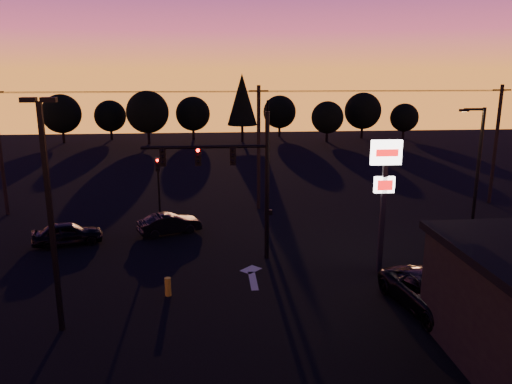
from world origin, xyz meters
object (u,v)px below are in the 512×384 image
at_px(traffic_signal_mast, 237,170).
at_px(suv_parked, 431,294).
at_px(bollard, 168,287).
at_px(pylon_sign, 385,178).
at_px(car_left, 68,233).
at_px(secondary_signal, 158,180).
at_px(streetlight, 476,170).
at_px(car_mid, 170,224).
at_px(parking_lot_light, 49,202).

relative_size(traffic_signal_mast, suv_parked, 1.60).
xyz_separation_m(traffic_signal_mast, bollard, (-3.43, -4.26, -4.50)).
bearing_deg(suv_parked, pylon_sign, 91.18).
height_order(pylon_sign, car_left, pylon_sign).
height_order(car_left, suv_parked, suv_parked).
xyz_separation_m(pylon_sign, car_left, (-16.97, 5.73, -4.24)).
xyz_separation_m(traffic_signal_mast, secondary_signal, (-4.90, 7.49, -2.07)).
bearing_deg(streetlight, suv_parked, -126.52).
relative_size(bollard, suv_parked, 0.16).
relative_size(secondary_signal, car_mid, 1.11).
xyz_separation_m(traffic_signal_mast, suv_parked, (7.93, -6.70, -4.19)).
bearing_deg(streetlight, bollard, -161.69).
bearing_deg(parking_lot_light, streetlight, 21.65).
xyz_separation_m(parking_lot_light, streetlight, (21.41, 8.50, -0.85)).
relative_size(traffic_signal_mast, parking_lot_light, 0.94).
height_order(secondary_signal, suv_parked, secondary_signal).
relative_size(traffic_signal_mast, streetlight, 1.07).
bearing_deg(secondary_signal, pylon_sign, -39.77).
distance_m(bollard, car_left, 9.89).
xyz_separation_m(pylon_sign, car_mid, (-11.13, 7.20, -4.27)).
distance_m(secondary_signal, suv_parked, 19.25).
distance_m(pylon_sign, bollard, 11.57).
bearing_deg(traffic_signal_mast, secondary_signal, 123.19).
xyz_separation_m(parking_lot_light, bollard, (3.98, 2.73, -4.84)).
bearing_deg(secondary_signal, streetlight, -17.56).
distance_m(car_left, suv_parked, 20.39).
bearing_deg(bollard, car_left, 130.71).
height_order(pylon_sign, bollard, pylon_sign).
bearing_deg(streetlight, parking_lot_light, -158.35).
bearing_deg(bollard, traffic_signal_mast, 51.20).
relative_size(streetlight, bollard, 9.26).
relative_size(streetlight, car_left, 2.01).
distance_m(streetlight, car_left, 24.24).
distance_m(secondary_signal, car_left, 6.90).
distance_m(traffic_signal_mast, secondary_signal, 9.19).
bearing_deg(traffic_signal_mast, car_mid, 130.63).
height_order(streetlight, suv_parked, streetlight).
xyz_separation_m(pylon_sign, streetlight, (6.91, 4.00, -0.49)).
bearing_deg(car_left, suv_parked, -134.52).
height_order(pylon_sign, suv_parked, pylon_sign).
xyz_separation_m(traffic_signal_mast, streetlight, (14.01, 1.51, -0.52)).
height_order(secondary_signal, car_mid, secondary_signal).
bearing_deg(bollard, streetlight, 18.31).
height_order(traffic_signal_mast, car_left, traffic_signal_mast).
relative_size(car_mid, suv_parked, 0.73).
relative_size(streetlight, suv_parked, 1.49).
height_order(secondary_signal, car_left, secondary_signal).
bearing_deg(car_left, pylon_sign, -124.01).
relative_size(car_left, car_mid, 1.02).
xyz_separation_m(streetlight, suv_parked, (-6.08, -8.21, -3.68)).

